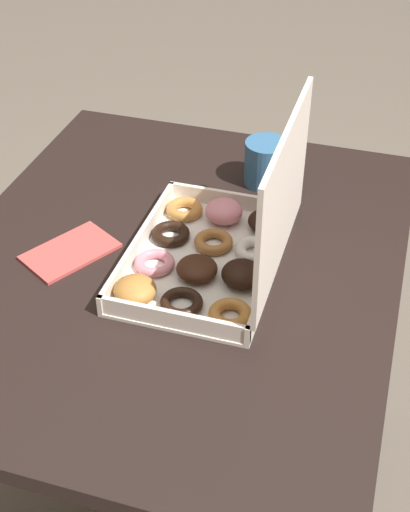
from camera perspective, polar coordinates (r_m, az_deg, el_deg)
ground_plane at (r=1.76m, az=-1.89°, el=-19.16°), size 8.00×8.00×0.00m
dining_table at (r=1.29m, az=-2.44°, el=-4.44°), size 0.92×0.76×0.73m
donut_box at (r=1.16m, az=1.46°, el=1.07°), size 0.34×0.25×0.28m
coffee_mug at (r=1.39m, az=4.92°, el=7.51°), size 0.08×0.08×0.09m
paper_napkin at (r=1.24m, az=-10.73°, el=0.35°), size 0.18×0.16×0.01m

